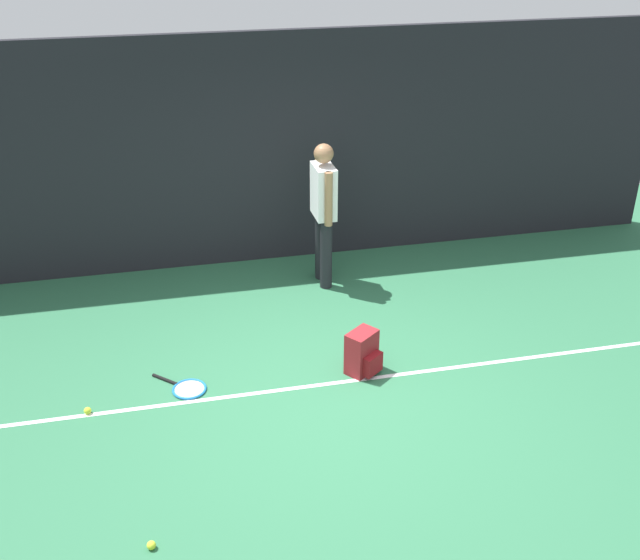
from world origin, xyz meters
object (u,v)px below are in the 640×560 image
tennis_player (324,206)px  tennis_ball_by_fence (88,411)px  tennis_racket (187,388)px  backpack (363,353)px  tennis_ball_near_player (151,545)px

tennis_player → tennis_ball_by_fence: tennis_player is taller
tennis_racket → backpack: backpack is taller
tennis_ball_by_fence → tennis_ball_near_player: bearing=-73.0°
tennis_ball_near_player → backpack: bearing=41.4°
tennis_racket → backpack: (1.69, -0.07, 0.20)m
tennis_player → tennis_ball_near_player: 4.36m
tennis_player → tennis_ball_near_player: size_ratio=25.76×
tennis_ball_by_fence → tennis_racket: bearing=11.5°
tennis_racket → tennis_ball_near_player: bearing=-57.9°
tennis_player → backpack: tennis_player is taller
tennis_ball_near_player → tennis_ball_by_fence: bearing=107.0°
tennis_player → tennis_ball_by_fence: size_ratio=25.76×
tennis_ball_near_player → tennis_ball_by_fence: 1.78m
tennis_player → tennis_racket: tennis_player is taller
tennis_racket → tennis_ball_by_fence: bearing=-125.3°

